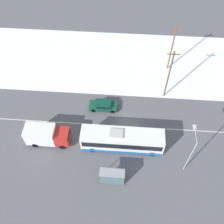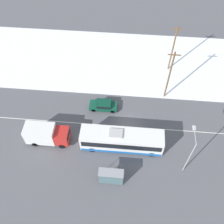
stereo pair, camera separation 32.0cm
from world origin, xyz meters
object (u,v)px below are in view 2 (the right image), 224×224
Objects in this scene: bus_shelter at (111,177)px; box_truck at (46,134)px; streetlamp at (191,151)px; utility_pole_snowlot at (173,49)px; city_bus at (122,140)px; utility_pole_roadside at (169,75)px; pedestrian_at_stop at (117,170)px; sedan_car at (104,105)px.

box_truck is at bearing 150.28° from bus_shelter.
streetlamp is (9.42, 3.01, 2.84)m from bus_shelter.
utility_pole_snowlot reaches higher than box_truck.
utility_pole_roadside reaches higher than city_bus.
city_bus is 1.20× the size of utility_pole_roadside.
pedestrian_at_stop is 9.54m from streetlamp.
utility_pole_snowlot reaches higher than city_bus.
streetlamp is 12.27m from utility_pole_roadside.
sedan_car is at bearing 41.55° from box_truck.
utility_pole_roadside is (6.62, 13.89, 3.76)m from pedestrian_at_stop.
city_bus is at bearing -114.12° from utility_pole_snowlot.
pedestrian_at_stop is at bearing -22.47° from box_truck.
sedan_car is 10.85m from utility_pole_roadside.
utility_pole_roadside is at bearing 64.53° from pedestrian_at_stop.
city_bus reaches higher than pedestrian_at_stop.
city_bus is at bearing 116.24° from sedan_car.
city_bus is 5.48m from bus_shelter.
pedestrian_at_stop is at bearing -168.27° from streetlamp.
box_truck is 0.65× the size of utility_pole_roadside.
pedestrian_at_stop is 15.84m from utility_pole_roadside.
sedan_car is (7.30, 6.47, -0.96)m from box_truck.
pedestrian_at_stop is 0.20× the size of utility_pole_snowlot.
utility_pole_snowlot is at bearing 82.21° from utility_pole_roadside.
bus_shelter is at bearing -110.91° from utility_pole_snowlot.
city_bus is at bearing 164.26° from streetlamp.
utility_pole_snowlot is at bearing 42.13° from box_truck.
pedestrian_at_stop is (2.91, -10.69, 0.33)m from sedan_car.
bus_shelter is at bearing -100.57° from city_bus.
pedestrian_at_stop is at bearing -115.47° from utility_pole_roadside.
box_truck is at bearing 172.74° from streetlamp.
bus_shelter reaches higher than sedan_car.
bus_shelter is 0.34× the size of utility_pole_roadside.
sedan_car is at bearing 116.24° from city_bus.
box_truck is 3.40× the size of pedestrian_at_stop.
streetlamp is (18.93, -2.41, 2.81)m from box_truck.
pedestrian_at_stop is 1.52m from bus_shelter.
utility_pole_roadside reaches higher than box_truck.
box_truck reaches higher than bus_shelter.
city_bus is 17.82m from utility_pole_snowlot.
box_truck is 0.68× the size of utility_pole_snowlot.
pedestrian_at_stop is at bearing -94.10° from city_bus.
box_truck is 24.04m from utility_pole_snowlot.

